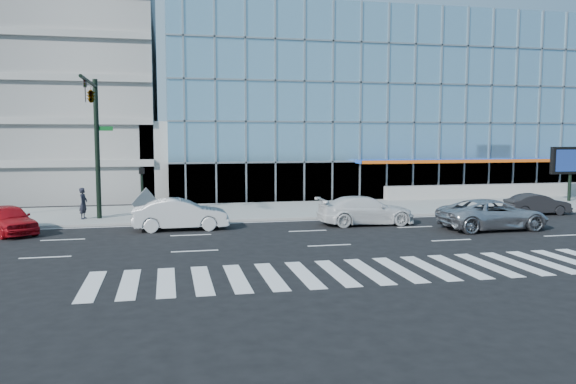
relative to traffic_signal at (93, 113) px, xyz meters
name	(u,v)px	position (x,y,z in m)	size (l,w,h in m)	color
ground	(308,231)	(11.00, -4.57, -6.16)	(160.00, 160.00, 0.00)	black
sidewalk	(278,210)	(11.00, 3.43, -6.09)	(120.00, 8.00, 0.15)	gray
theatre_building	(379,111)	(25.00, 21.43, 1.34)	(42.00, 26.00, 15.00)	#75A7C3
parking_garage	(15,78)	(-9.00, 21.43, 3.84)	(24.00, 24.00, 20.00)	gray
ramp_block	(181,160)	(5.00, 13.43, -3.16)	(6.00, 8.00, 6.00)	gray
tower_backdrop	(16,15)	(-19.00, 65.43, 17.84)	(14.00, 14.00, 48.00)	gray
retaining_wall	(560,189)	(35.00, 7.03, -5.51)	(30.00, 0.80, 1.00)	gray
traffic_signal	(93,113)	(0.00, 0.00, 0.00)	(1.14, 5.74, 8.00)	black
ped_signal_post	(142,185)	(2.50, 0.37, -4.02)	(0.30, 0.33, 3.00)	black
marquee_sign	(571,162)	(33.00, 3.42, -3.10)	(3.20, 0.43, 4.00)	black
silver_suv	(493,214)	(20.69, -6.15, -5.37)	(2.65, 5.74, 1.60)	#BCBBC0
white_suv	(366,210)	(14.69, -3.15, -5.38)	(2.21, 5.43, 1.58)	silver
white_sedan	(181,214)	(4.56, -2.77, -5.35)	(1.73, 4.96, 1.63)	silver
dark_sedan	(537,204)	(26.69, -1.57, -5.52)	(1.37, 3.94, 1.30)	black
red_sedan	(8,219)	(-3.95, -2.30, -5.42)	(1.76, 4.39, 1.49)	#B40D16
pedestrian	(83,203)	(-0.86, 1.38, -5.11)	(0.66, 0.43, 1.81)	black
tilted_panel	(146,203)	(2.67, 0.43, -5.10)	(1.30, 0.06, 1.30)	gray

